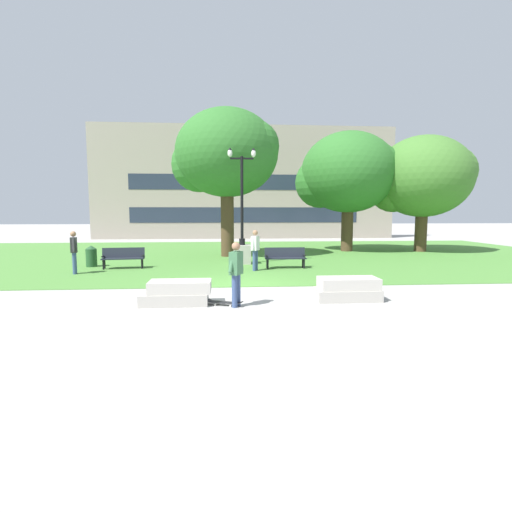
{
  "coord_description": "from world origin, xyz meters",
  "views": [
    {
      "loc": [
        -0.43,
        -13.02,
        2.49
      ],
      "look_at": [
        0.46,
        -1.4,
        1.2
      ],
      "focal_mm": 28.0,
      "sensor_mm": 36.0,
      "label": 1
    }
  ],
  "objects_px": {
    "person_skateboarder": "(236,270)",
    "concrete_block_center": "(177,293)",
    "person_bystander_near_lawn": "(74,250)",
    "concrete_block_left": "(348,289)",
    "park_bench_near_left": "(123,257)",
    "trash_bin": "(91,256)",
    "person_bystander_far_lawn": "(255,248)",
    "lamp_post_center": "(242,241)",
    "skateboard": "(224,302)",
    "park_bench_near_right": "(285,256)"
  },
  "relations": [
    {
      "from": "concrete_block_left",
      "to": "skateboard",
      "type": "xyz_separation_m",
      "value": [
        -3.49,
        -0.41,
        -0.22
      ]
    },
    {
      "from": "concrete_block_center",
      "to": "park_bench_near_left",
      "type": "bearing_deg",
      "value": 114.3
    },
    {
      "from": "concrete_block_center",
      "to": "person_bystander_near_lawn",
      "type": "relative_size",
      "value": 1.1
    },
    {
      "from": "concrete_block_left",
      "to": "skateboard",
      "type": "relative_size",
      "value": 1.77
    },
    {
      "from": "concrete_block_center",
      "to": "person_bystander_far_lawn",
      "type": "height_order",
      "value": "person_bystander_far_lawn"
    },
    {
      "from": "concrete_block_left",
      "to": "person_skateboarder",
      "type": "bearing_deg",
      "value": -169.94
    },
    {
      "from": "park_bench_near_left",
      "to": "trash_bin",
      "type": "xyz_separation_m",
      "value": [
        -1.59,
        0.68,
        -0.04
      ]
    },
    {
      "from": "park_bench_near_left",
      "to": "lamp_post_center",
      "type": "bearing_deg",
      "value": 12.92
    },
    {
      "from": "person_skateboarder",
      "to": "person_bystander_far_lawn",
      "type": "xyz_separation_m",
      "value": [
        0.97,
        6.32,
        0.02
      ]
    },
    {
      "from": "person_bystander_far_lawn",
      "to": "concrete_block_left",
      "type": "bearing_deg",
      "value": -69.07
    },
    {
      "from": "person_skateboarder",
      "to": "skateboard",
      "type": "relative_size",
      "value": 1.68
    },
    {
      "from": "lamp_post_center",
      "to": "person_bystander_near_lawn",
      "type": "xyz_separation_m",
      "value": [
        -6.82,
        -2.66,
        -0.13
      ]
    },
    {
      "from": "concrete_block_left",
      "to": "lamp_post_center",
      "type": "height_order",
      "value": "lamp_post_center"
    },
    {
      "from": "person_skateboarder",
      "to": "concrete_block_center",
      "type": "bearing_deg",
      "value": 165.57
    },
    {
      "from": "person_bystander_near_lawn",
      "to": "person_bystander_far_lawn",
      "type": "height_order",
      "value": "same"
    },
    {
      "from": "concrete_block_center",
      "to": "park_bench_near_right",
      "type": "height_order",
      "value": "park_bench_near_right"
    },
    {
      "from": "person_bystander_far_lawn",
      "to": "lamp_post_center",
      "type": "bearing_deg",
      "value": 101.25
    },
    {
      "from": "concrete_block_center",
      "to": "park_bench_near_right",
      "type": "distance_m",
      "value": 7.67
    },
    {
      "from": "park_bench_near_left",
      "to": "skateboard",
      "type": "bearing_deg",
      "value": -58.6
    },
    {
      "from": "park_bench_near_left",
      "to": "person_skateboarder",
      "type": "bearing_deg",
      "value": -57.35
    },
    {
      "from": "person_skateboarder",
      "to": "person_bystander_far_lawn",
      "type": "relative_size",
      "value": 1.0
    },
    {
      "from": "concrete_block_left",
      "to": "person_bystander_far_lawn",
      "type": "height_order",
      "value": "person_bystander_far_lawn"
    },
    {
      "from": "lamp_post_center",
      "to": "skateboard",
      "type": "bearing_deg",
      "value": -95.59
    },
    {
      "from": "park_bench_near_right",
      "to": "person_bystander_far_lawn",
      "type": "bearing_deg",
      "value": -154.1
    },
    {
      "from": "concrete_block_left",
      "to": "person_bystander_near_lawn",
      "type": "xyz_separation_m",
      "value": [
        -9.48,
        5.41,
        0.68
      ]
    },
    {
      "from": "concrete_block_left",
      "to": "lamp_post_center",
      "type": "bearing_deg",
      "value": 108.26
    },
    {
      "from": "park_bench_near_left",
      "to": "person_bystander_far_lawn",
      "type": "height_order",
      "value": "person_bystander_far_lawn"
    },
    {
      "from": "person_bystander_near_lawn",
      "to": "concrete_block_center",
      "type": "bearing_deg",
      "value": -49.71
    },
    {
      "from": "skateboard",
      "to": "person_bystander_far_lawn",
      "type": "xyz_separation_m",
      "value": [
        1.29,
        6.17,
        0.9
      ]
    },
    {
      "from": "concrete_block_center",
      "to": "person_skateboarder",
      "type": "distance_m",
      "value": 1.77
    },
    {
      "from": "person_bystander_near_lawn",
      "to": "person_bystander_far_lawn",
      "type": "relative_size",
      "value": 1.0
    },
    {
      "from": "person_bystander_far_lawn",
      "to": "park_bench_near_left",
      "type": "bearing_deg",
      "value": 169.16
    },
    {
      "from": "park_bench_near_right",
      "to": "person_bystander_far_lawn",
      "type": "relative_size",
      "value": 1.06
    },
    {
      "from": "lamp_post_center",
      "to": "person_bystander_near_lawn",
      "type": "distance_m",
      "value": 7.32
    },
    {
      "from": "park_bench_near_left",
      "to": "person_bystander_far_lawn",
      "type": "distance_m",
      "value": 5.85
    },
    {
      "from": "person_bystander_near_lawn",
      "to": "park_bench_near_right",
      "type": "bearing_deg",
      "value": 6.73
    },
    {
      "from": "person_bystander_far_lawn",
      "to": "skateboard",
      "type": "bearing_deg",
      "value": -101.79
    },
    {
      "from": "lamp_post_center",
      "to": "person_bystander_far_lawn",
      "type": "xyz_separation_m",
      "value": [
        0.46,
        -2.3,
        -0.13
      ]
    },
    {
      "from": "skateboard",
      "to": "person_bystander_near_lawn",
      "type": "distance_m",
      "value": 8.4
    },
    {
      "from": "person_bystander_near_lawn",
      "to": "lamp_post_center",
      "type": "bearing_deg",
      "value": 21.3
    },
    {
      "from": "person_skateboarder",
      "to": "lamp_post_center",
      "type": "height_order",
      "value": "lamp_post_center"
    },
    {
      "from": "skateboard",
      "to": "person_bystander_far_lawn",
      "type": "bearing_deg",
      "value": 78.21
    },
    {
      "from": "lamp_post_center",
      "to": "trash_bin",
      "type": "bearing_deg",
      "value": -175.6
    },
    {
      "from": "concrete_block_left",
      "to": "person_bystander_far_lawn",
      "type": "bearing_deg",
      "value": 110.93
    },
    {
      "from": "concrete_block_left",
      "to": "person_skateboarder",
      "type": "xyz_separation_m",
      "value": [
        -3.17,
        -0.56,
        0.66
      ]
    },
    {
      "from": "person_skateboarder",
      "to": "lamp_post_center",
      "type": "distance_m",
      "value": 8.64
    },
    {
      "from": "person_bystander_near_lawn",
      "to": "person_skateboarder",
      "type": "bearing_deg",
      "value": -43.44
    },
    {
      "from": "skateboard",
      "to": "park_bench_near_left",
      "type": "xyz_separation_m",
      "value": [
        -4.44,
        7.27,
        0.45
      ]
    },
    {
      "from": "park_bench_near_right",
      "to": "trash_bin",
      "type": "distance_m",
      "value": 8.76
    },
    {
      "from": "person_skateboarder",
      "to": "skateboard",
      "type": "height_order",
      "value": "person_skateboarder"
    }
  ]
}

